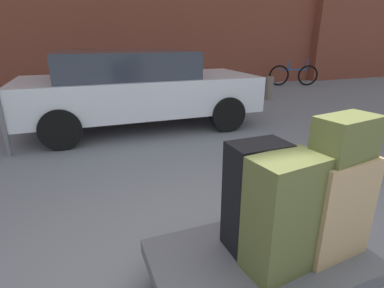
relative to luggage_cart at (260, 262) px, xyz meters
The scene contains 9 objects.
luggage_cart is the anchor object (origin of this frame).
suitcase_tan_rear_left 0.59m from the luggage_cart, 17.03° to the right, with size 0.44×0.25×0.65m, color #9E7F56.
suitcase_black_rear_right 0.44m from the luggage_cart, 92.49° to the left, with size 0.36×0.23×0.72m, color black.
suitcase_olive_front_right 0.44m from the luggage_cart, 74.66° to the right, with size 0.42×0.26×0.71m, color #4C5128.
duffel_bag_olive_topmost_pile 0.95m from the luggage_cart, 17.03° to the right, with size 0.37×0.21×0.25m, color #4C5128.
parked_car 4.39m from the luggage_cart, 88.33° to the left, with size 4.35×2.02×1.42m.
bicycle_leaning 9.98m from the luggage_cart, 49.77° to the left, with size 1.66×0.69×0.96m.
bollard_kerb_near 6.28m from the luggage_cart, 66.28° to the left, with size 0.22×0.22×0.63m, color #72665B.
bollard_kerb_mid 7.06m from the luggage_cart, 54.52° to the left, with size 0.22×0.22×0.63m, color #72665B.
Camera 1 is at (-0.98, -1.31, 1.65)m, focal length 28.13 mm.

